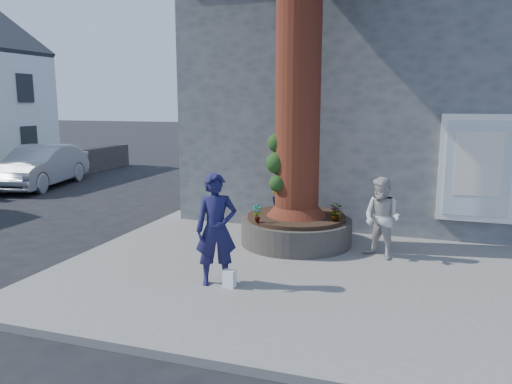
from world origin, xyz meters
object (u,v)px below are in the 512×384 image
(man, at_px, (216,229))
(woman, at_px, (382,218))
(car_silver, at_px, (41,166))
(planter, at_px, (296,229))

(man, bearing_deg, woman, 16.10)
(man, height_order, car_silver, man)
(woman, relative_size, car_silver, 0.34)
(planter, relative_size, man, 1.26)
(planter, distance_m, woman, 1.89)
(car_silver, bearing_deg, man, -48.79)
(planter, distance_m, man, 2.85)
(planter, height_order, man, man)
(planter, bearing_deg, woman, -14.76)
(planter, height_order, woman, woman)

